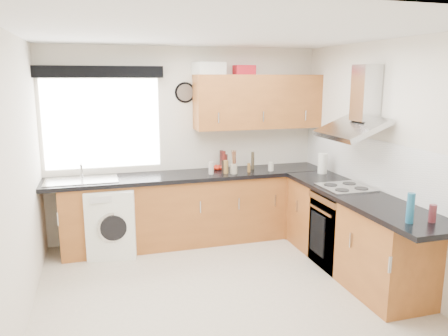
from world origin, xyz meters
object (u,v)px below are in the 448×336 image
object	(u,v)px
oven	(343,229)
extractor_hood	(358,110)
washing_machine	(112,221)
upper_cabinets	(258,102)

from	to	relation	value
oven	extractor_hood	world-z (taller)	extractor_hood
washing_machine	oven	bearing A→B (deg)	-15.49
washing_machine	upper_cabinets	bearing A→B (deg)	14.85
oven	upper_cabinets	distance (m)	1.99
oven	washing_machine	bearing A→B (deg)	156.25
upper_cabinets	washing_machine	bearing A→B (deg)	-173.42
extractor_hood	washing_machine	xyz separation A→B (m)	(-2.60, 1.10, -1.36)
upper_cabinets	extractor_hood	bearing A→B (deg)	-63.87
extractor_hood	upper_cabinets	distance (m)	1.48
oven	upper_cabinets	size ratio (longest dim) A/B	0.50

